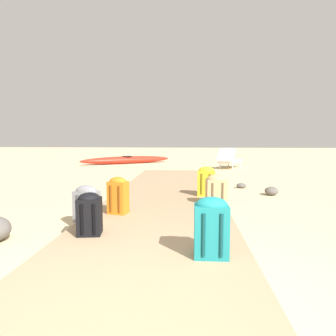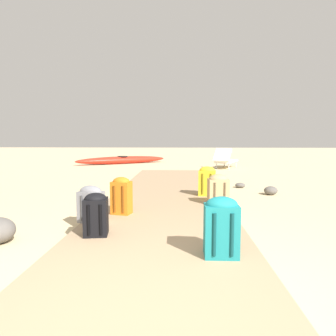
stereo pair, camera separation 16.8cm
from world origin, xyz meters
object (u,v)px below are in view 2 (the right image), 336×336
at_px(backpack_grey, 91,203).
at_px(lounge_chair, 225,160).
at_px(kayak, 122,160).
at_px(backpack_yellow, 207,180).
at_px(backpack_orange, 121,195).
at_px(backpack_tan, 218,188).
at_px(backpack_teal, 221,225).
at_px(backpack_black, 96,213).

xyz_separation_m(backpack_grey, lounge_chair, (2.92, 7.97, -0.01)).
bearing_deg(backpack_grey, kayak, 98.42).
height_order(backpack_yellow, backpack_grey, backpack_yellow).
bearing_deg(backpack_orange, backpack_yellow, 47.11).
relative_size(backpack_yellow, backpack_tan, 1.12).
bearing_deg(backpack_yellow, backpack_grey, -131.12).
distance_m(backpack_grey, lounge_chair, 8.48).
bearing_deg(backpack_yellow, backpack_tan, -80.73).
bearing_deg(backpack_grey, backpack_orange, 55.34).
bearing_deg(backpack_grey, lounge_chair, 69.88).
bearing_deg(lounge_chair, backpack_grey, -110.12).
bearing_deg(lounge_chair, kayak, 157.29).
bearing_deg(backpack_yellow, kayak, 111.71).
distance_m(backpack_teal, backpack_grey, 1.90).
distance_m(backpack_teal, kayak, 11.29).
xyz_separation_m(backpack_tan, kayak, (-3.25, 8.61, -0.17)).
relative_size(backpack_orange, lounge_chair, 0.33).
relative_size(lounge_chair, kayak, 0.42).
distance_m(backpack_yellow, backpack_tan, 0.75).
bearing_deg(backpack_grey, backpack_black, -68.00).
relative_size(backpack_tan, kayak, 0.13).
xyz_separation_m(backpack_yellow, backpack_tan, (0.12, -0.74, -0.03)).
height_order(backpack_yellow, backpack_tan, backpack_yellow).
bearing_deg(kayak, backpack_yellow, -68.29).
distance_m(backpack_yellow, kayak, 8.47).
relative_size(backpack_orange, kayak, 0.14).
bearing_deg(backpack_tan, backpack_teal, -96.29).
distance_m(backpack_orange, backpack_grey, 0.55).
xyz_separation_m(backpack_orange, backpack_black, (-0.11, -0.97, -0.03)).
height_order(backpack_black, kayak, backpack_black).
height_order(backpack_orange, backpack_teal, backpack_teal).
relative_size(backpack_teal, backpack_grey, 1.16).
relative_size(backpack_tan, backpack_teal, 0.88).
bearing_deg(backpack_grey, backpack_tan, 33.37).
bearing_deg(backpack_black, backpack_tan, 46.91).
bearing_deg(kayak, backpack_tan, -69.30).
height_order(backpack_yellow, backpack_teal, backpack_teal).
bearing_deg(backpack_black, backpack_teal, -23.15).
height_order(backpack_black, lounge_chair, lounge_chair).
xyz_separation_m(backpack_orange, backpack_grey, (-0.31, -0.45, -0.03)).
height_order(backpack_grey, kayak, backpack_grey).
distance_m(lounge_chair, kayak, 4.74).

